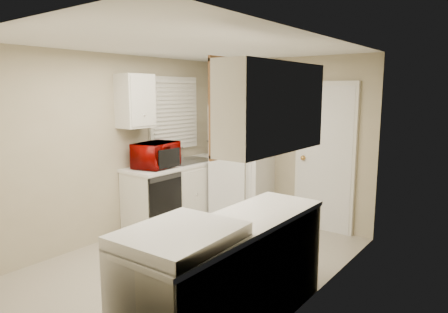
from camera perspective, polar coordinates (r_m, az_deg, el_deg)
The scene contains 19 objects.
floor at distance 4.76m, azimuth -3.78°, elevation -14.60°, with size 3.80×3.80×0.00m, color beige.
ceiling at distance 4.38m, azimuth -4.12°, elevation 15.50°, with size 3.80×3.80×0.00m, color white.
wall_left at distance 5.43m, azimuth -15.14°, elevation 1.29°, with size 3.80×3.80×0.00m, color #B1A78B.
wall_right at distance 3.66m, azimuth 12.82°, elevation -2.38°, with size 3.80×3.80×0.00m, color #B1A78B.
wall_back at distance 5.96m, azimuth 8.20°, elevation 2.20°, with size 2.80×2.80×0.00m, color #B1A78B.
wall_front at distance 3.26m, azimuth -26.58°, elevation -4.54°, with size 2.80×2.80×0.00m, color #B1A78B.
left_counter at distance 5.94m, azimuth -6.13°, elevation -5.14°, with size 0.60×1.80×0.90m, color silver.
dishwasher at distance 5.32m, azimuth -8.32°, elevation -6.45°, with size 0.03×0.58×0.72m, color black.
sink at distance 5.96m, azimuth -5.21°, elevation -1.04°, with size 0.54×0.74×0.16m, color gray.
microwave at distance 5.50m, azimuth -9.66°, elevation 0.01°, with size 0.34×0.61×0.41m, color #780300.
soap_bottle at distance 6.34m, azimuth -1.56°, elevation 0.89°, with size 0.10×0.10×0.22m, color white.
window_blinds at distance 6.05m, azimuth -7.14°, elevation 6.14°, with size 0.10×0.98×1.08m, color silver.
upper_cabinet_left at distance 5.40m, azimuth -12.56°, elevation 7.74°, with size 0.30×0.45×0.70m, color silver.
refrigerator at distance 5.91m, azimuth 2.83°, elevation -0.87°, with size 0.73×0.71×1.77m, color silver.
cabinet_over_fridge at distance 5.99m, azimuth 4.27°, elevation 9.98°, with size 0.70×0.30×0.40m, color silver.
interior_door at distance 5.64m, azimuth 14.17°, elevation -0.23°, with size 0.86×0.06×2.08m, color silver.
right_counter at distance 3.38m, azimuth 1.54°, elevation -16.61°, with size 0.60×2.00×0.90m, color silver.
stove at distance 2.99m, azimuth -6.21°, elevation -19.21°, with size 0.67×0.83×1.00m, color silver.
upper_cabinet_right at distance 3.21m, azimuth 6.99°, elevation 7.00°, with size 0.30×1.20×0.70m, color silver.
Camera 1 is at (2.87, -3.27, 1.92)m, focal length 32.00 mm.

